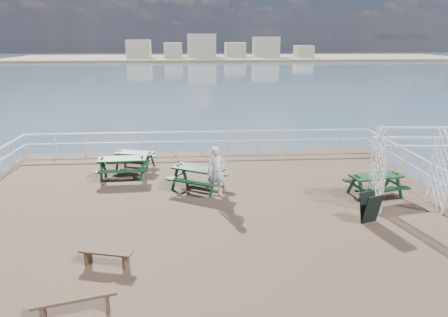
% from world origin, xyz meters
% --- Properties ---
extents(ground, '(18.00, 14.00, 0.30)m').
position_xyz_m(ground, '(0.00, 0.00, -0.15)').
color(ground, brown).
rests_on(ground, ground).
extents(sea_backdrop, '(300.00, 300.00, 9.20)m').
position_xyz_m(sea_backdrop, '(12.54, 134.07, -0.51)').
color(sea_backdrop, '#3D5566').
rests_on(sea_backdrop, ground).
extents(railing, '(17.77, 13.76, 1.10)m').
position_xyz_m(railing, '(-0.07, 2.57, 0.87)').
color(railing, white).
rests_on(railing, ground).
extents(picnic_table_a, '(2.01, 1.77, 0.83)m').
position_xyz_m(picnic_table_a, '(-3.04, 4.38, 0.53)').
color(picnic_table_a, '#15391D').
rests_on(picnic_table_a, ground).
extents(picnic_table_b, '(2.06, 1.69, 0.97)m').
position_xyz_m(picnic_table_b, '(-3.36, 3.07, 0.62)').
color(picnic_table_b, '#15391D').
rests_on(picnic_table_b, ground).
extents(picnic_table_c, '(2.17, 1.88, 0.93)m').
position_xyz_m(picnic_table_c, '(6.46, 0.33, 0.60)').
color(picnic_table_c, '#15391D').
rests_on(picnic_table_c, ground).
extents(picnic_table_d, '(2.54, 2.40, 0.98)m').
position_xyz_m(picnic_table_d, '(-0.19, 1.54, 0.63)').
color(picnic_table_d, '#15391D').
rests_on(picnic_table_d, ground).
extents(flat_bench_near, '(1.45, 0.68, 0.41)m').
position_xyz_m(flat_bench_near, '(-2.62, -3.82, 0.30)').
color(flat_bench_near, brown).
rests_on(flat_bench_near, ground).
extents(flat_bench_far, '(1.78, 0.83, 0.50)m').
position_xyz_m(flat_bench_far, '(-2.85, -5.80, 0.37)').
color(flat_bench_far, brown).
rests_on(flat_bench_far, ground).
extents(trellis_arbor, '(2.43, 1.45, 2.89)m').
position_xyz_m(trellis_arbor, '(7.07, -0.74, 1.29)').
color(trellis_arbor, white).
rests_on(trellis_arbor, ground).
extents(sandwich_board, '(0.72, 0.63, 1.00)m').
position_xyz_m(sandwich_board, '(5.31, -1.85, 0.49)').
color(sandwich_board, black).
rests_on(sandwich_board, ground).
extents(person, '(0.73, 0.52, 1.88)m').
position_xyz_m(person, '(0.50, 0.83, 0.94)').
color(person, white).
rests_on(person, ground).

